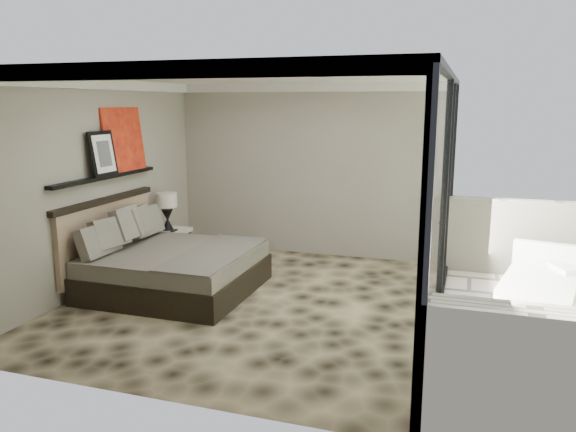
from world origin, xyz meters
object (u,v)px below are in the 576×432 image
(lounger, at_px, (539,293))
(ottoman, at_px, (572,283))
(bed, at_px, (168,265))
(nightstand, at_px, (171,245))
(table_lamp, at_px, (167,206))

(lounger, bearing_deg, ottoman, 60.11)
(bed, height_order, nightstand, bed)
(nightstand, bearing_deg, bed, -60.99)
(bed, distance_m, table_lamp, 1.51)
(bed, height_order, lounger, bed)
(nightstand, xyz_separation_m, table_lamp, (-0.02, -0.05, 0.64))
(table_lamp, xyz_separation_m, ottoman, (5.81, 0.02, -0.67))
(nightstand, distance_m, table_lamp, 0.64)
(bed, xyz_separation_m, nightstand, (-0.68, 1.27, -0.08))
(ottoman, height_order, lounger, lounger)
(bed, height_order, ottoman, bed)
(bed, bearing_deg, table_lamp, 119.69)
(nightstand, relative_size, ottoman, 1.14)
(ottoman, bearing_deg, bed, -166.29)
(table_lamp, xyz_separation_m, lounger, (5.37, -0.46, -0.69))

